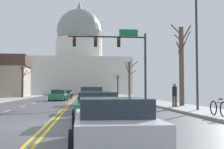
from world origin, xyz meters
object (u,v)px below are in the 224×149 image
(bicycle_parked, at_px, (218,108))
(street_lamp_right, at_px, (192,34))
(sedan_oncoming_02, at_px, (68,93))
(sedan_oncoming_03, at_px, (56,92))
(signal_gantry, at_px, (119,49))
(sedan_oncoming_00, at_px, (59,96))
(pedestrian_00, at_px, (175,94))
(sedan_near_02, at_px, (97,108))
(sedan_near_03, at_px, (112,124))
(sedan_near_01, at_px, (95,102))
(sedan_oncoming_01, at_px, (65,94))
(pickup_truck_near_00, at_px, (92,97))

(bicycle_parked, bearing_deg, street_lamp_right, 86.88)
(sedan_oncoming_02, height_order, sedan_oncoming_03, sedan_oncoming_03)
(street_lamp_right, xyz_separation_m, sedan_oncoming_03, (-13.19, 55.63, -4.13))
(sedan_oncoming_03, bearing_deg, signal_gantry, -76.93)
(sedan_oncoming_00, distance_m, sedan_oncoming_02, 24.02)
(street_lamp_right, height_order, pedestrian_00, street_lamp_right)
(sedan_near_02, bearing_deg, sedan_near_03, -89.15)
(sedan_oncoming_00, bearing_deg, sedan_oncoming_03, 95.64)
(signal_gantry, bearing_deg, sedan_near_03, -97.34)
(signal_gantry, height_order, street_lamp_right, street_lamp_right)
(signal_gantry, height_order, sedan_near_03, signal_gantry)
(signal_gantry, xyz_separation_m, sedan_near_01, (-2.82, -10.83, -4.85))
(sedan_oncoming_03, bearing_deg, pedestrian_00, -75.97)
(sedan_oncoming_01, xyz_separation_m, bicycle_parked, (9.26, -33.63, -0.06))
(sedan_oncoming_03, height_order, pedestrian_00, pedestrian_00)
(sedan_oncoming_01, bearing_deg, sedan_oncoming_03, 98.21)
(sedan_near_03, relative_size, sedan_oncoming_00, 0.93)
(sedan_oncoming_00, distance_m, pedestrian_00, 18.77)
(sedan_oncoming_00, relative_size, pedestrian_00, 2.75)
(sedan_near_01, distance_m, sedan_oncoming_01, 28.92)
(signal_gantry, bearing_deg, sedan_oncoming_01, 109.75)
(sedan_near_01, bearing_deg, sedan_oncoming_01, 97.13)
(bicycle_parked, bearing_deg, sedan_oncoming_03, 102.33)
(pickup_truck_near_00, height_order, sedan_oncoming_03, pickup_truck_near_00)
(sedan_oncoming_00, height_order, sedan_oncoming_01, sedan_oncoming_00)
(sedan_near_03, xyz_separation_m, sedan_oncoming_02, (-3.75, 53.70, 0.02))
(pickup_truck_near_00, xyz_separation_m, sedan_oncoming_02, (-3.80, 35.04, -0.13))
(sedan_oncoming_01, distance_m, sedan_oncoming_03, 26.03)
(sedan_near_02, xyz_separation_m, sedan_oncoming_00, (-3.60, 24.04, 0.01))
(sedan_oncoming_00, bearing_deg, street_lamp_right, -63.66)
(sedan_near_01, distance_m, sedan_oncoming_00, 18.61)
(sedan_near_02, relative_size, sedan_oncoming_00, 1.00)
(sedan_near_03, distance_m, bicycle_parked, 8.66)
(street_lamp_right, height_order, sedan_oncoming_03, street_lamp_right)
(sedan_near_03, height_order, bicycle_parked, sedan_near_03)
(street_lamp_right, xyz_separation_m, sedan_near_03, (-5.92, -10.27, -4.18))
(sedan_near_01, bearing_deg, sedan_oncoming_02, 95.13)
(sedan_oncoming_03, relative_size, bicycle_parked, 2.39)
(sedan_near_02, bearing_deg, sedan_near_01, 88.75)
(sedan_near_01, xyz_separation_m, sedan_oncoming_03, (-7.31, 54.46, 0.03))
(pickup_truck_near_00, bearing_deg, signal_gantry, 52.11)
(street_lamp_right, bearing_deg, signal_gantry, 104.29)
(pickup_truck_near_00, bearing_deg, street_lamp_right, -55.02)
(sedan_oncoming_03, distance_m, bicycle_parked, 60.80)
(signal_gantry, xyz_separation_m, sedan_near_02, (-2.95, -16.63, -4.83))
(sedan_near_01, bearing_deg, sedan_oncoming_03, 97.64)
(bicycle_parked, bearing_deg, sedan_oncoming_02, 101.34)
(sedan_oncoming_00, relative_size, sedan_oncoming_02, 0.98)
(signal_gantry, bearing_deg, sedan_near_02, -100.06)
(sedan_near_02, bearing_deg, signal_gantry, 79.94)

